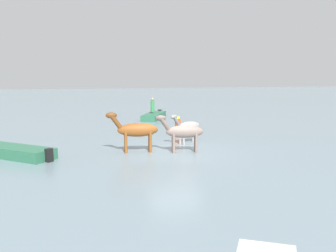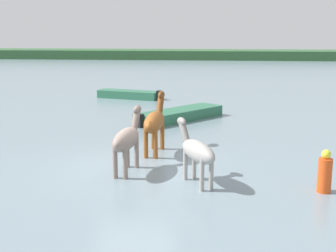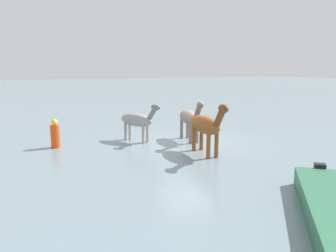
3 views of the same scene
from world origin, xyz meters
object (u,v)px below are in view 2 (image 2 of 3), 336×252
(boat_motor_center, at_px, (179,116))
(boat_skiff_near, at_px, (129,96))
(buoy_channel_marker, at_px, (325,173))
(horse_chestnut_trailing, at_px, (127,139))
(horse_rear_stallion, at_px, (155,122))
(horse_lead, at_px, (197,151))

(boat_motor_center, distance_m, boat_skiff_near, 7.26)
(buoy_channel_marker, bearing_deg, boat_motor_center, 115.45)
(horse_chestnut_trailing, bearing_deg, boat_motor_center, 0.76)
(horse_chestnut_trailing, height_order, boat_motor_center, horse_chestnut_trailing)
(boat_motor_center, height_order, boat_skiff_near, boat_motor_center)
(horse_rear_stallion, xyz_separation_m, boat_skiff_near, (-3.02, 12.16, -0.93))
(boat_skiff_near, bearing_deg, boat_motor_center, 134.03)
(boat_motor_center, relative_size, boat_skiff_near, 1.08)
(horse_chestnut_trailing, xyz_separation_m, horse_lead, (2.07, -0.86, -0.08))
(boat_skiff_near, xyz_separation_m, buoy_channel_marker, (7.84, -15.59, 0.35))
(horse_rear_stallion, bearing_deg, boat_motor_center, 0.43)
(horse_chestnut_trailing, height_order, boat_skiff_near, horse_chestnut_trailing)
(horse_rear_stallion, relative_size, boat_skiff_near, 0.63)
(horse_lead, bearing_deg, horse_chestnut_trailing, 39.09)
(buoy_channel_marker, bearing_deg, boat_skiff_near, 116.70)
(boat_motor_center, bearing_deg, boat_skiff_near, 69.35)
(boat_skiff_near, bearing_deg, horse_rear_stallion, 119.51)
(boat_motor_center, distance_m, buoy_channel_marker, 10.21)
(boat_motor_center, height_order, buoy_channel_marker, buoy_channel_marker)
(horse_lead, xyz_separation_m, boat_skiff_near, (-4.53, 15.23, -0.76))
(horse_lead, distance_m, boat_motor_center, 8.94)
(boat_skiff_near, relative_size, buoy_channel_marker, 3.51)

